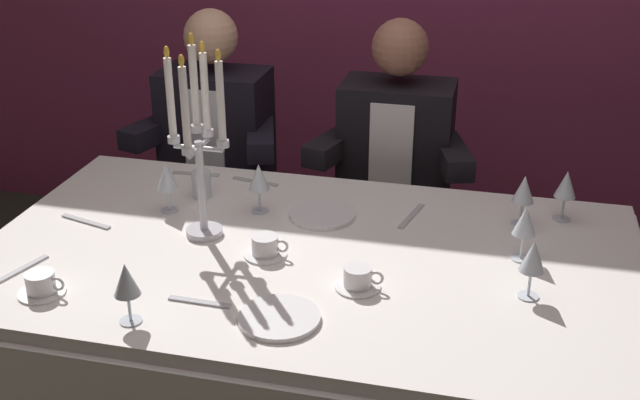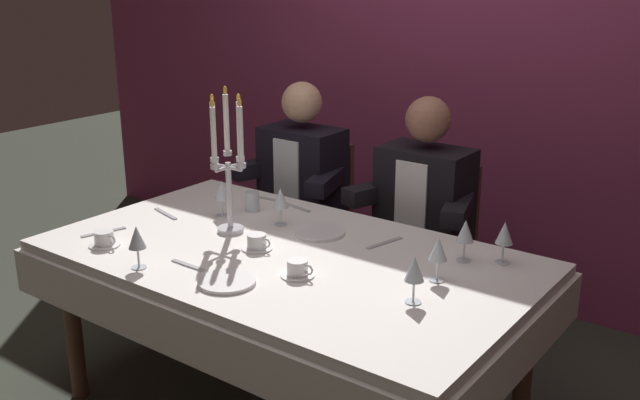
% 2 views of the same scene
% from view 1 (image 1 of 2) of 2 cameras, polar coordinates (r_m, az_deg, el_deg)
% --- Properties ---
extents(dining_table, '(1.94, 1.14, 0.74)m').
position_cam_1_polar(dining_table, '(2.34, -0.90, -6.36)').
color(dining_table, white).
rests_on(dining_table, ground_plane).
extents(candelabra, '(0.19, 0.19, 0.61)m').
position_cam_1_polar(candelabra, '(2.28, -8.81, 4.05)').
color(candelabra, silver).
rests_on(candelabra, dining_table).
extents(dinner_plate_0, '(0.21, 0.21, 0.01)m').
position_cam_1_polar(dinner_plate_0, '(1.97, -2.97, -8.52)').
color(dinner_plate_0, white).
rests_on(dinner_plate_0, dining_table).
extents(dinner_plate_1, '(0.21, 0.21, 0.01)m').
position_cam_1_polar(dinner_plate_1, '(2.48, 0.17, -1.07)').
color(dinner_plate_1, white).
rests_on(dinner_plate_1, dining_table).
extents(wine_glass_0, '(0.07, 0.07, 0.16)m').
position_cam_1_polar(wine_glass_0, '(1.97, -13.87, -5.76)').
color(wine_glass_0, silver).
rests_on(wine_glass_0, dining_table).
extents(wine_glass_1, '(0.07, 0.07, 0.16)m').
position_cam_1_polar(wine_glass_1, '(2.53, 17.41, 0.98)').
color(wine_glass_1, silver).
rests_on(wine_glass_1, dining_table).
extents(wine_glass_2, '(0.07, 0.07, 0.16)m').
position_cam_1_polar(wine_glass_2, '(2.52, -11.05, 1.57)').
color(wine_glass_2, silver).
rests_on(wine_glass_2, dining_table).
extents(wine_glass_3, '(0.07, 0.07, 0.16)m').
position_cam_1_polar(wine_glass_3, '(2.48, -4.45, 1.59)').
color(wine_glass_3, silver).
rests_on(wine_glass_3, dining_table).
extents(wine_glass_4, '(0.07, 0.07, 0.16)m').
position_cam_1_polar(wine_glass_4, '(2.08, 15.18, -4.06)').
color(wine_glass_4, silver).
rests_on(wine_glass_4, dining_table).
extents(wine_glass_5, '(0.07, 0.07, 0.16)m').
position_cam_1_polar(wine_glass_5, '(2.26, 14.63, -1.61)').
color(wine_glass_5, silver).
rests_on(wine_glass_5, dining_table).
extents(wine_glass_6, '(0.07, 0.07, 0.16)m').
position_cam_1_polar(wine_glass_6, '(2.46, 14.56, 0.65)').
color(wine_glass_6, silver).
rests_on(wine_glass_6, dining_table).
extents(water_tumbler_0, '(0.06, 0.06, 0.09)m').
position_cam_1_polar(water_tumbler_0, '(2.63, -8.58, 1.16)').
color(water_tumbler_0, silver).
rests_on(water_tumbler_0, dining_table).
extents(coffee_cup_0, '(0.13, 0.12, 0.06)m').
position_cam_1_polar(coffee_cup_0, '(2.19, -19.55, -5.81)').
color(coffee_cup_0, white).
rests_on(coffee_cup_0, dining_table).
extents(coffee_cup_1, '(0.13, 0.12, 0.06)m').
position_cam_1_polar(coffee_cup_1, '(2.25, -3.97, -3.43)').
color(coffee_cup_1, white).
rests_on(coffee_cup_1, dining_table).
extents(coffee_cup_2, '(0.13, 0.12, 0.06)m').
position_cam_1_polar(coffee_cup_2, '(2.10, 2.79, -5.72)').
color(coffee_cup_2, white).
rests_on(coffee_cup_2, dining_table).
extents(spoon_0, '(0.17, 0.02, 0.01)m').
position_cam_1_polar(spoon_0, '(2.06, -8.73, -7.32)').
color(spoon_0, '#B7B7BC').
rests_on(spoon_0, dining_table).
extents(knife_1, '(0.06, 0.19, 0.01)m').
position_cam_1_polar(knife_1, '(2.50, 6.63, -1.16)').
color(knife_1, '#B7B7BC').
rests_on(knife_1, dining_table).
extents(fork_2, '(0.17, 0.03, 0.01)m').
position_cam_1_polar(fork_2, '(2.82, -9.00, 1.88)').
color(fork_2, '#B7B7BC').
rests_on(fork_2, dining_table).
extents(knife_3, '(0.07, 0.19, 0.01)m').
position_cam_1_polar(knife_3, '(2.33, -20.94, -4.76)').
color(knife_3, '#B7B7BC').
rests_on(knife_3, dining_table).
extents(knife_4, '(0.19, 0.07, 0.01)m').
position_cam_1_polar(knife_4, '(2.55, -16.61, -1.50)').
color(knife_4, '#B7B7BC').
rests_on(knife_4, dining_table).
extents(spoon_5, '(0.17, 0.05, 0.01)m').
position_cam_1_polar(spoon_5, '(2.74, -4.71, 1.35)').
color(spoon_5, '#B7B7BC').
rests_on(spoon_5, dining_table).
extents(seated_diner_0, '(0.63, 0.48, 1.24)m').
position_cam_1_polar(seated_diner_0, '(3.22, -7.47, 4.77)').
color(seated_diner_0, brown).
rests_on(seated_diner_0, ground_plane).
extents(seated_diner_1, '(0.63, 0.48, 1.24)m').
position_cam_1_polar(seated_diner_1, '(3.05, 5.53, 3.68)').
color(seated_diner_1, brown).
rests_on(seated_diner_1, ground_plane).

